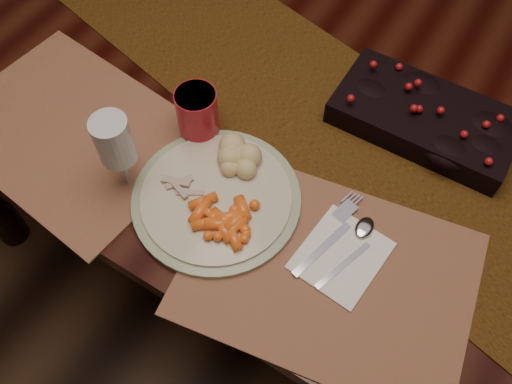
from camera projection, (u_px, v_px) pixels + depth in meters
The scene contains 15 objects.
floor at pixel (301, 255), 1.71m from camera, with size 5.00×5.00×0.00m, color black.
dining_table at pixel (312, 193), 1.39m from camera, with size 1.80×1.00×0.75m, color black.
table_runner at pixel (298, 95), 1.06m from camera, with size 1.68×0.34×0.00m, color #4B3212.
centerpiece at pixel (426, 115), 0.99m from camera, with size 0.33×0.17×0.07m, color black, non-canonical shape.
placemat_main at pixel (329, 274), 0.87m from camera, with size 0.45×0.33×0.00m, color brown.
placemat_second at pixel (72, 131), 1.02m from camera, with size 0.45×0.33×0.00m, color brown.
dinner_plate at pixel (216, 198), 0.93m from camera, with size 0.29×0.29×0.02m, color beige.
baby_carrots at pixel (221, 219), 0.89m from camera, with size 0.11×0.09×0.02m, color orange, non-canonical shape.
mashed_potatoes at pixel (236, 155), 0.94m from camera, with size 0.09×0.08×0.05m, color #C9BD77, non-canonical shape.
turkey_shreds at pixel (184, 183), 0.93m from camera, with size 0.07×0.06×0.02m, color #B5A195, non-canonical shape.
napkin at pixel (341, 256), 0.88m from camera, with size 0.12×0.14×0.00m, color white.
fork at pixel (328, 239), 0.89m from camera, with size 0.03×0.17×0.00m, color silver, non-canonical shape.
spoon at pixel (350, 253), 0.88m from camera, with size 0.03×0.15×0.00m, color silver, non-canonical shape.
red_cup at pixel (198, 114), 0.97m from camera, with size 0.08×0.08×0.10m, color #AC1625.
wine_glass at pixel (119, 155), 0.89m from camera, with size 0.06×0.06×0.17m, color silver, non-canonical shape.
Camera 1 is at (0.26, -0.68, 1.56)m, focal length 38.00 mm.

